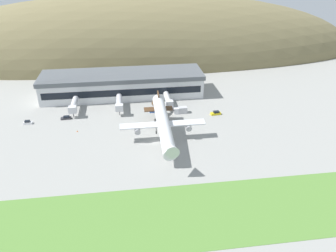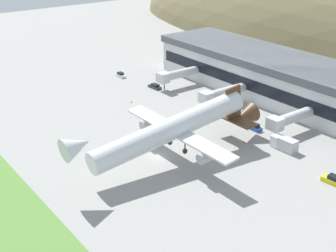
% 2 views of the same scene
% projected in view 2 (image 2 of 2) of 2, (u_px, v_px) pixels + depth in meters
% --- Properties ---
extents(ground_plane, '(373.60, 373.60, 0.00)m').
position_uv_depth(ground_plane, '(159.00, 156.00, 101.38)').
color(ground_plane, gray).
extents(terminal_building, '(80.11, 21.31, 11.74)m').
position_uv_depth(terminal_building, '(274.00, 73.00, 133.64)').
color(terminal_building, silver).
rests_on(terminal_building, ground_plane).
extents(jetway_0, '(3.38, 14.38, 5.43)m').
position_uv_depth(jetway_0, '(176.00, 75.00, 141.02)').
color(jetway_0, silver).
rests_on(jetway_0, ground_plane).
extents(jetway_1, '(3.38, 15.23, 5.43)m').
position_uv_depth(jetway_1, '(221.00, 93.00, 125.98)').
color(jetway_1, silver).
rests_on(jetway_1, ground_plane).
extents(jetway_2, '(3.38, 13.96, 5.43)m').
position_uv_depth(jetway_2, '(288.00, 119.00, 109.87)').
color(jetway_2, silver).
rests_on(jetway_2, ground_plane).
extents(cargo_airplane, '(32.91, 48.66, 10.96)m').
position_uv_depth(cargo_airplane, '(174.00, 129.00, 96.64)').
color(cargo_airplane, silver).
extents(service_car_0, '(3.68, 1.78, 1.56)m').
position_uv_depth(service_car_0, '(121.00, 75.00, 151.46)').
color(service_car_0, silver).
rests_on(service_car_0, ground_plane).
extents(service_car_1, '(4.54, 1.71, 1.70)m').
position_uv_depth(service_car_1, '(254.00, 127.00, 113.79)').
color(service_car_1, '#264C99').
rests_on(service_car_1, ground_plane).
extents(service_car_2, '(4.62, 2.06, 1.41)m').
position_uv_depth(service_car_2, '(155.00, 86.00, 141.46)').
color(service_car_2, '#333338').
rests_on(service_car_2, ground_plane).
extents(service_car_3, '(4.73, 2.28, 1.67)m').
position_uv_depth(service_car_3, '(334.00, 180.00, 90.58)').
color(service_car_3, gold).
rests_on(service_car_3, ground_plane).
extents(fuel_truck, '(6.20, 2.77, 2.80)m').
position_uv_depth(fuel_truck, '(284.00, 144.00, 103.76)').
color(fuel_truck, silver).
rests_on(fuel_truck, ground_plane).
extents(traffic_cone_0, '(0.52, 0.52, 0.58)m').
position_uv_depth(traffic_cone_0, '(131.00, 102.00, 130.47)').
color(traffic_cone_0, orange).
rests_on(traffic_cone_0, ground_plane).
extents(traffic_cone_1, '(0.52, 0.52, 0.58)m').
position_uv_depth(traffic_cone_1, '(244.00, 142.00, 107.03)').
color(traffic_cone_1, orange).
rests_on(traffic_cone_1, ground_plane).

